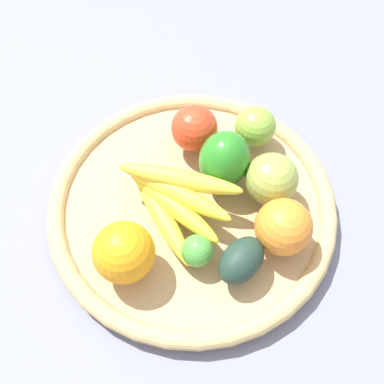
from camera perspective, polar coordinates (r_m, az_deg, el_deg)
ground_plane at (r=0.73m, az=-0.00°, el=-2.37°), size 2.40×2.40×0.00m
basket at (r=0.71m, az=-0.00°, el=-1.64°), size 0.44×0.44×0.04m
avocado at (r=0.62m, az=6.07°, el=-8.31°), size 0.09×0.08×0.05m
bell_pepper at (r=0.68m, az=3.99°, el=4.00°), size 0.11×0.10×0.09m
apple_2 at (r=0.73m, az=0.28°, el=7.81°), size 0.10×0.10×0.07m
orange_1 at (r=0.64m, az=11.13°, el=-4.22°), size 0.09×0.09×0.08m
lime_0 at (r=0.63m, az=0.63°, el=-7.20°), size 0.06×0.06×0.04m
banana_bunch at (r=0.66m, az=-2.48°, el=-0.65°), size 0.16×0.18×0.07m
orange_0 at (r=0.61m, az=-8.36°, el=-7.32°), size 0.11×0.11×0.08m
apple_0 at (r=0.74m, az=7.74°, el=7.93°), size 0.08×0.08×0.06m
apple_1 at (r=0.68m, az=9.71°, el=1.57°), size 0.08×0.08×0.08m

